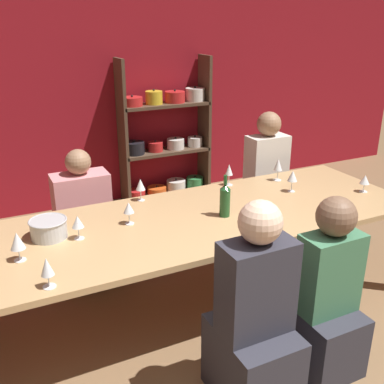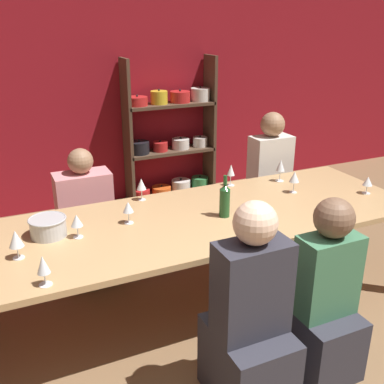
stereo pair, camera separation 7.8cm
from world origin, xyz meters
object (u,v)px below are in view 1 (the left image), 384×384
at_px(wine_glass_red_a, 78,222).
at_px(wine_glass_white_e, 365,180).
at_px(wine_bottle_dark, 225,200).
at_px(wine_glass_red_b, 47,268).
at_px(dining_table, 198,225).
at_px(wine_glass_white_b, 229,171).
at_px(shelf_unit, 166,142).
at_px(person_near_a, 254,331).
at_px(mixing_bowl, 49,228).
at_px(wine_glass_red_c, 293,176).
at_px(wine_glass_white_c, 129,208).
at_px(person_far_b, 84,229).
at_px(wine_glass_white_a, 17,242).
at_px(person_near_b, 325,305).
at_px(person_far_a, 265,191).
at_px(wine_glass_empty_a, 278,165).
at_px(wine_glass_white_d, 140,185).

relative_size(wine_glass_red_a, wine_glass_white_e, 1.13).
bearing_deg(wine_bottle_dark, wine_glass_red_b, -163.06).
bearing_deg(dining_table, wine_glass_white_b, 41.84).
bearing_deg(shelf_unit, person_near_a, -104.48).
xyz_separation_m(mixing_bowl, wine_glass_red_c, (1.88, -0.01, 0.06)).
height_order(dining_table, wine_glass_white_c, wine_glass_white_c).
distance_m(dining_table, person_far_b, 1.15).
distance_m(wine_glass_white_a, person_near_b, 1.83).
distance_m(wine_glass_red_c, person_near_b, 1.17).
bearing_deg(wine_glass_red_c, person_far_a, 70.07).
bearing_deg(person_far_a, wine_glass_white_e, 104.63).
relative_size(shelf_unit, wine_glass_white_b, 9.15).
bearing_deg(wine_bottle_dark, wine_glass_red_c, 14.06).
relative_size(wine_bottle_dark, wine_glass_white_a, 1.72).
distance_m(wine_glass_white_a, wine_glass_empty_a, 2.19).
xyz_separation_m(shelf_unit, wine_glass_white_a, (-1.87, -2.30, 0.19)).
bearing_deg(wine_glass_red_a, wine_glass_white_b, 17.95).
bearing_deg(wine_glass_white_a, person_near_b, -25.56).
bearing_deg(wine_glass_red_a, wine_glass_white_d, 37.33).
bearing_deg(wine_glass_red_b, wine_glass_white_c, 41.74).
relative_size(wine_glass_red_b, person_far_a, 0.14).
xyz_separation_m(dining_table, wine_glass_white_e, (1.40, -0.14, 0.16)).
distance_m(dining_table, wine_glass_white_b, 0.72).
relative_size(wine_glass_white_a, wine_glass_red_c, 1.00).
bearing_deg(person_near_b, wine_glass_white_e, 36.17).
distance_m(wine_bottle_dark, wine_glass_white_b, 0.63).
distance_m(wine_glass_red_a, wine_glass_empty_a, 1.80).
bearing_deg(wine_glass_red_b, wine_glass_white_b, 29.66).
height_order(wine_glass_red_a, person_far_b, person_far_b).
xyz_separation_m(person_near_b, person_far_b, (-1.03, 1.79, -0.05)).
relative_size(wine_glass_white_e, person_near_b, 0.12).
relative_size(wine_glass_red_b, person_near_a, 0.14).
distance_m(wine_glass_red_c, person_far_b, 1.78).
bearing_deg(wine_glass_red_a, shelf_unit, 55.32).
height_order(wine_bottle_dark, wine_glass_white_d, wine_bottle_dark).
height_order(wine_glass_white_b, person_far_a, person_far_a).
relative_size(dining_table, person_near_b, 2.83).
xyz_separation_m(wine_glass_white_e, person_far_a, (-0.25, 0.97, -0.38)).
height_order(dining_table, wine_glass_red_b, wine_glass_red_b).
height_order(dining_table, wine_glass_empty_a, wine_glass_empty_a).
distance_m(wine_glass_white_c, person_far_a, 1.82).
distance_m(wine_bottle_dark, wine_glass_red_c, 0.74).
bearing_deg(person_far_b, wine_glass_red_a, 76.64).
relative_size(wine_glass_white_b, wine_glass_white_d, 1.04).
height_order(wine_glass_white_d, person_far_a, person_far_a).
distance_m(dining_table, wine_bottle_dark, 0.26).
distance_m(wine_glass_empty_a, person_far_b, 1.72).
bearing_deg(wine_glass_white_e, dining_table, 174.15).
distance_m(wine_glass_empty_a, person_near_b, 1.43).
bearing_deg(wine_bottle_dark, wine_glass_white_b, 57.02).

